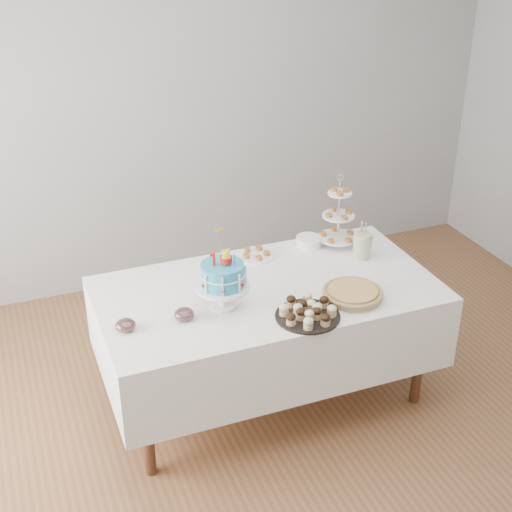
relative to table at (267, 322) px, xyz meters
name	(u,v)px	position (x,y,z in m)	size (l,w,h in m)	color
floor	(286,426)	(0.00, -0.30, -0.54)	(5.00, 5.00, 0.00)	brown
walls	(292,215)	(0.00, -0.30, 0.81)	(5.04, 4.04, 2.70)	gray
table	(267,322)	(0.00, 0.00, 0.00)	(1.92, 1.02, 0.77)	white
birthday_cake	(223,288)	(-0.30, -0.10, 0.35)	(0.29, 0.29, 0.45)	white
cupcake_tray	(308,311)	(0.08, -0.36, 0.27)	(0.35, 0.35, 0.08)	black
pie	(353,293)	(0.39, -0.27, 0.26)	(0.34, 0.34, 0.05)	#A18257
tiered_stand	(339,216)	(0.61, 0.34, 0.43)	(0.25, 0.25, 0.48)	silver
plate_stack	(309,242)	(0.44, 0.39, 0.26)	(0.16, 0.16, 0.06)	white
pastry_plate	(256,254)	(0.08, 0.38, 0.24)	(0.23, 0.23, 0.03)	white
jam_bowl_a	(184,314)	(-0.53, -0.14, 0.26)	(0.11, 0.11, 0.06)	silver
jam_bowl_b	(126,325)	(-0.84, -0.13, 0.26)	(0.11, 0.11, 0.06)	silver
utensil_pitcher	(362,244)	(0.68, 0.14, 0.31)	(0.11, 0.11, 0.24)	beige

